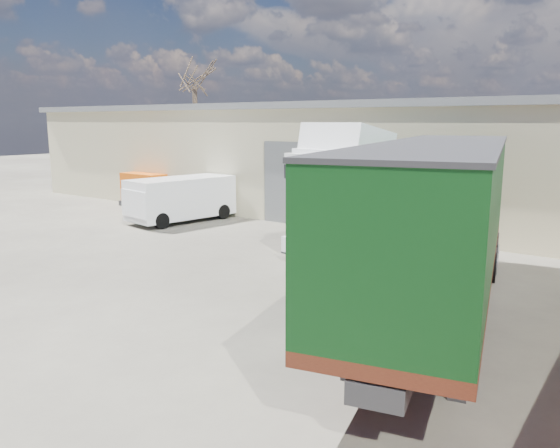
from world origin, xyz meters
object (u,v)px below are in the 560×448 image
Objects in this scene: orange_skip at (148,192)px; box_trailer at (438,212)px; bare_tree at (194,73)px; panel_van at (178,199)px; tractor_unit at (358,202)px.

box_trailer is at bearing -18.68° from orange_skip.
bare_tree reaches higher than panel_van.
bare_tree reaches higher than box_trailer.
panel_van is (-9.60, 1.07, -0.85)m from tractor_unit.
orange_skip is (6.29, -10.20, -7.15)m from bare_tree.
orange_skip is at bearing -58.33° from bare_tree.
bare_tree is 1.88× the size of panel_van.
box_trailer is 14.63m from panel_van.
box_trailer is 19.82m from orange_skip.
tractor_unit is 2.38× the size of orange_skip.
panel_van is at bearing -174.69° from tractor_unit.
tractor_unit is 9.69m from panel_van.
box_trailer reaches higher than panel_van.
bare_tree is 0.78× the size of box_trailer.
orange_skip is (-18.35, 7.32, -1.68)m from box_trailer.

